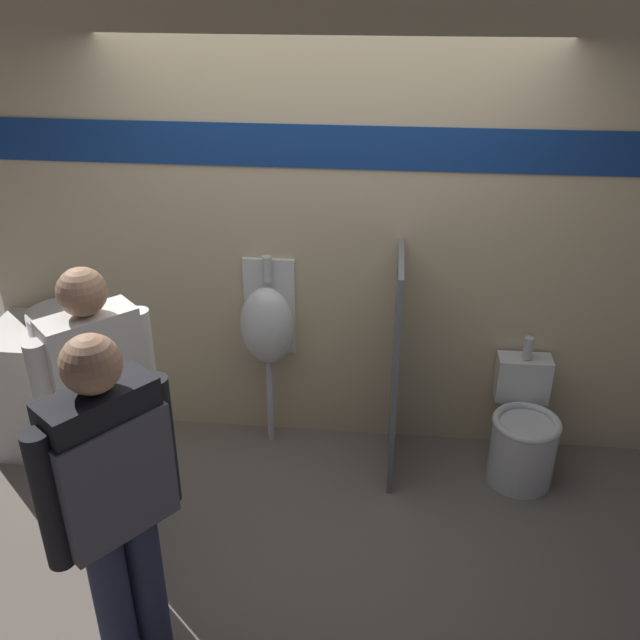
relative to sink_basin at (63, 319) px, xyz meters
The scene contains 10 objects.
ground_plane 1.86m from the sink_basin, 12.25° to the right, with size 16.00×16.00×0.00m, color #70665B.
display_wall 1.69m from the sink_basin, ahead, with size 4.22×0.07×2.70m.
sink_counter 0.47m from the sink_basin, 131.37° to the right, with size 0.82×0.56×0.83m.
sink_basin is the anchor object (origin of this frame).
cell_phone 0.26m from the sink_basin, 40.70° to the right, with size 0.07×0.14×0.01m.
divider_near_counter 2.04m from the sink_basin, ahead, with size 0.03×0.59×1.40m.
urinal_near_counter 1.25m from the sink_basin, ahead, with size 0.33×0.26×1.27m.
toilet 2.88m from the sink_basin, ahead, with size 0.40×0.57×0.85m.
person_in_vest 1.88m from the sink_basin, 60.20° to the right, with size 0.45×0.49×1.70m.
person_with_lanyard 1.19m from the sink_basin, 57.54° to the right, with size 0.45×0.44×1.68m.
Camera 1 is at (0.36, -3.34, 2.89)m, focal length 40.00 mm.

